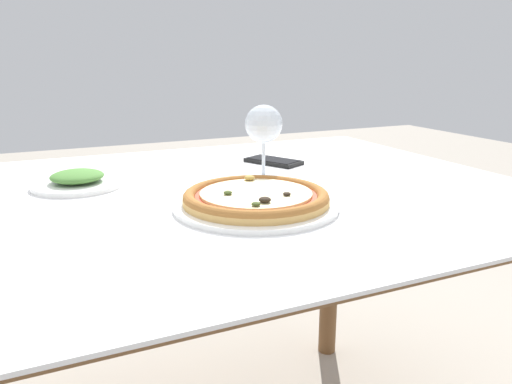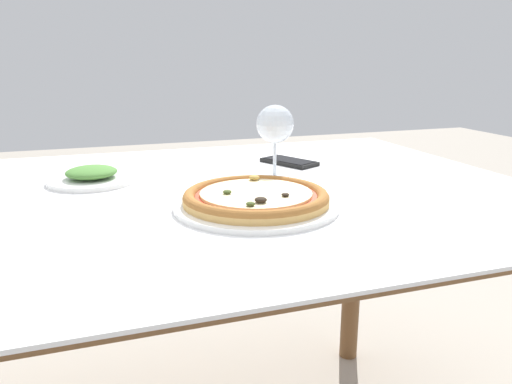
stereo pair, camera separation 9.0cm
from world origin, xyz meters
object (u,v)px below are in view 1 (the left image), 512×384
object	(u,v)px
wine_glass_far_left	(264,125)
side_plate	(78,181)
pizza_plate	(256,199)
dining_table	(188,233)
cell_phone	(273,161)

from	to	relation	value
wine_glass_far_left	side_plate	distance (m)	0.42
pizza_plate	wine_glass_far_left	world-z (taller)	wine_glass_far_left
pizza_plate	side_plate	size ratio (longest dim) A/B	1.59
dining_table	cell_phone	size ratio (longest dim) A/B	8.98
pizza_plate	wine_glass_far_left	xyz separation A→B (m)	(0.12, 0.22, 0.10)
wine_glass_far_left	cell_phone	xyz separation A→B (m)	(0.09, 0.12, -0.11)
dining_table	side_plate	bearing A→B (deg)	140.70
pizza_plate	cell_phone	size ratio (longest dim) A/B	1.88
wine_glass_far_left	cell_phone	world-z (taller)	wine_glass_far_left
cell_phone	wine_glass_far_left	bearing A→B (deg)	-125.37
pizza_plate	cell_phone	distance (m)	0.40
pizza_plate	wine_glass_far_left	distance (m)	0.27
wine_glass_far_left	side_plate	xyz separation A→B (m)	(-0.40, 0.08, -0.10)
cell_phone	side_plate	xyz separation A→B (m)	(-0.48, -0.04, 0.01)
pizza_plate	wine_glass_far_left	size ratio (longest dim) A/B	1.84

